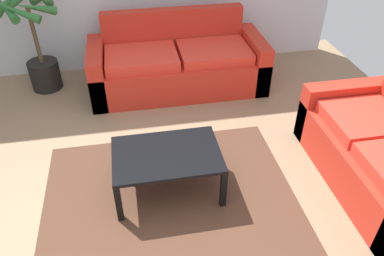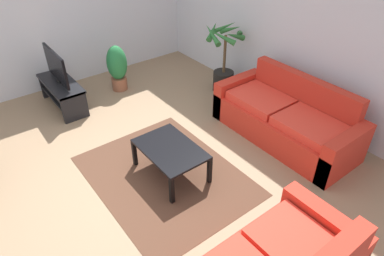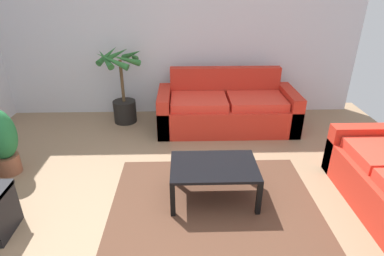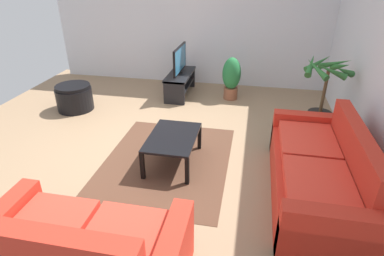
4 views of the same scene
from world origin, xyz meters
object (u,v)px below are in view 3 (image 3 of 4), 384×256
couch_main (226,110)px  coffee_table (214,169)px  potted_plant_small (2,140)px  potted_palm (123,91)px

couch_main → coffee_table: 1.84m
couch_main → potted_plant_small: bearing=-156.6°
couch_main → potted_palm: potted_palm is taller
couch_main → potted_palm: 1.70m
couch_main → potted_plant_small: size_ratio=2.54×
couch_main → coffee_table: (-0.37, -1.80, 0.06)m
potted_palm → potted_plant_small: bearing=-128.6°
potted_palm → coffee_table: bearing=-57.7°
couch_main → potted_palm: size_ratio=1.74×
coffee_table → potted_palm: 2.44m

